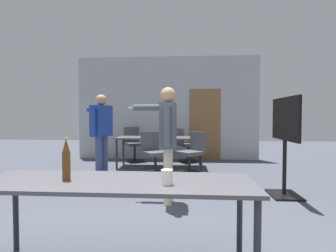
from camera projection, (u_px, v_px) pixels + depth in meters
back_wall at (168, 109)px, 7.69m from camera, size 5.30×0.12×3.00m
conference_table_near at (116, 188)px, 2.10m from camera, size 2.20×0.69×0.74m
conference_table_far at (160, 140)px, 6.48m from camera, size 2.13×0.79×0.74m
tv_screen at (285, 136)px, 4.10m from camera, size 0.44×1.07×1.55m
person_center_tall at (101, 127)px, 5.57m from camera, size 0.75×0.83×1.72m
person_near_casual at (167, 133)px, 3.76m from camera, size 0.75×0.59×1.67m
office_chair_near_pushed at (134, 145)px, 7.35m from camera, size 0.65×0.68×0.95m
office_chair_far_right at (154, 154)px, 5.77m from camera, size 0.66×0.68×0.91m
office_chair_mid_tucked at (192, 154)px, 5.78m from camera, size 0.69×0.68×0.91m
office_chair_side_rolled at (186, 146)px, 7.22m from camera, size 0.67×0.63×0.94m
beer_bottle at (66, 160)px, 2.09m from camera, size 0.06×0.06×0.34m
drink_cup at (167, 177)px, 1.96m from camera, size 0.09×0.09×0.11m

